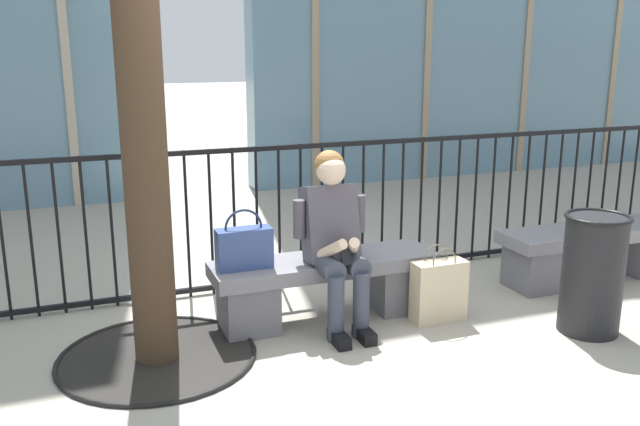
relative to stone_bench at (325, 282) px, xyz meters
The scene contains 8 objects.
ground_plane 0.27m from the stone_bench, ahead, with size 60.00×60.00×0.00m, color #A8A091.
stone_bench is the anchor object (origin of this frame).
seated_person_with_phone 0.40m from the stone_bench, 82.30° to the right, with size 0.52×0.66×1.21m.
handbag_on_bench 0.66m from the stone_bench, behind, with size 0.37×0.15×0.40m.
shopping_bag 0.80m from the stone_bench, 23.73° to the right, with size 0.38×0.16×0.55m.
plaza_railing 0.83m from the stone_bench, 90.00° to the left, with size 10.01×0.04×1.14m.
stone_bench_far 2.33m from the stone_bench, ahead, with size 1.60×0.44×0.45m.
trash_can 1.81m from the stone_bench, 27.77° to the right, with size 0.43×0.43×0.82m.
Camera 1 is at (-1.63, -4.16, 1.90)m, focal length 37.78 mm.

